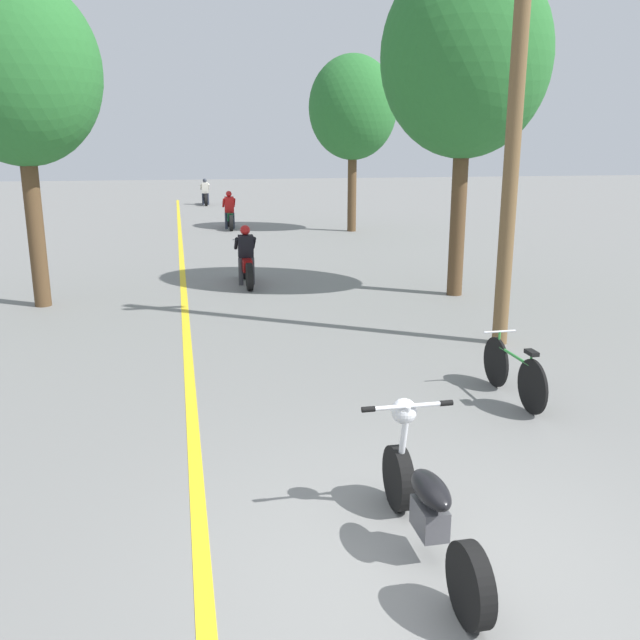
% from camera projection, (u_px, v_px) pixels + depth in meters
% --- Properties ---
extents(ground_plane, '(120.00, 120.00, 0.00)m').
position_uv_depth(ground_plane, '(432.00, 571.00, 5.11)').
color(ground_plane, slate).
extents(lane_stripe_center, '(0.14, 48.00, 0.01)m').
position_uv_depth(lane_stripe_center, '(183.00, 278.00, 16.32)').
color(lane_stripe_center, yellow).
rests_on(lane_stripe_center, ground).
extents(utility_pole, '(1.10, 0.24, 7.44)m').
position_uv_depth(utility_pole, '(516.00, 97.00, 10.04)').
color(utility_pole, brown).
rests_on(utility_pole, ground).
extents(roadside_tree_right_near, '(3.41, 3.07, 6.77)m').
position_uv_depth(roadside_tree_right_near, '(466.00, 58.00, 13.33)').
color(roadside_tree_right_near, '#513A23').
rests_on(roadside_tree_right_near, ground).
extents(roadside_tree_right_far, '(3.17, 2.85, 6.22)m').
position_uv_depth(roadside_tree_right_far, '(353.00, 108.00, 24.06)').
color(roadside_tree_right_far, '#513A23').
rests_on(roadside_tree_right_far, ground).
extents(roadside_tree_left, '(2.98, 2.68, 6.15)m').
position_uv_depth(roadside_tree_left, '(19.00, 73.00, 12.43)').
color(roadside_tree_left, '#513A23').
rests_on(roadside_tree_left, ground).
extents(motorcycle_foreground, '(0.79, 2.10, 1.06)m').
position_uv_depth(motorcycle_foreground, '(427.00, 504.00, 5.26)').
color(motorcycle_foreground, black).
rests_on(motorcycle_foreground, ground).
extents(motorcycle_rider_lead, '(0.50, 1.98, 1.36)m').
position_uv_depth(motorcycle_rider_lead, '(246.00, 262.00, 15.47)').
color(motorcycle_rider_lead, black).
rests_on(motorcycle_rider_lead, ground).
extents(motorcycle_rider_mid, '(0.50, 1.97, 1.43)m').
position_uv_depth(motorcycle_rider_mid, '(230.00, 215.00, 25.73)').
color(motorcycle_rider_mid, black).
rests_on(motorcycle_rider_mid, ground).
extents(motorcycle_rider_far, '(0.50, 1.93, 1.37)m').
position_uv_depth(motorcycle_rider_far, '(205.00, 195.00, 35.96)').
color(motorcycle_rider_far, black).
rests_on(motorcycle_rider_far, ground).
extents(bicycle_parked, '(0.44, 1.63, 0.78)m').
position_uv_depth(bicycle_parked, '(514.00, 372.00, 8.49)').
color(bicycle_parked, black).
rests_on(bicycle_parked, ground).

